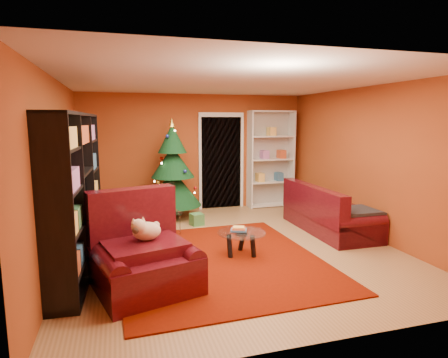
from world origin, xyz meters
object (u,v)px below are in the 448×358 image
object	(u,v)px
dog	(147,231)
gift_box_green	(197,219)
media_unit	(74,193)
christmas_tree	(173,170)
gift_box_teal	(114,217)
coffee_table	(242,244)
acrylic_chair	(167,212)
white_bookshelf	(271,159)
armchair	(145,252)
sofa	(330,208)
gift_box_red	(139,215)
rug	(219,260)

from	to	relation	value
dog	gift_box_green	bearing A→B (deg)	50.28
media_unit	christmas_tree	xyz separation A→B (m)	(1.67, 2.39, -0.04)
gift_box_teal	coffee_table	world-z (taller)	coffee_table
gift_box_teal	acrylic_chair	distance (m)	1.38
christmas_tree	white_bookshelf	world-z (taller)	white_bookshelf
white_bookshelf	armchair	size ratio (longest dim) A/B	1.90
white_bookshelf	sofa	world-z (taller)	white_bookshelf
gift_box_teal	sofa	xyz separation A→B (m)	(3.83, -1.57, 0.30)
gift_box_red	coffee_table	size ratio (longest dim) A/B	0.33
gift_box_green	acrylic_chair	bearing A→B (deg)	-143.62
gift_box_green	acrylic_chair	world-z (taller)	acrylic_chair
christmas_tree	armchair	xyz separation A→B (m)	(-0.83, -3.33, -0.54)
christmas_tree	acrylic_chair	bearing A→B (deg)	-103.32
rug	dog	world-z (taller)	dog
gift_box_red	acrylic_chair	distance (m)	1.23
rug	armchair	distance (m)	1.37
christmas_tree	sofa	distance (m)	3.22
gift_box_green	coffee_table	distance (m)	1.87
media_unit	christmas_tree	bearing A→B (deg)	58.00
gift_box_teal	coffee_table	bearing A→B (deg)	-51.91
sofa	coffee_table	xyz separation A→B (m)	(-1.98, -0.80, -0.25)
sofa	acrylic_chair	size ratio (longest dim) A/B	2.50
media_unit	armchair	size ratio (longest dim) A/B	2.27
rug	white_bookshelf	distance (m)	3.89
rug	acrylic_chair	distance (m)	1.62
acrylic_chair	sofa	bearing A→B (deg)	-22.57
media_unit	dog	size ratio (longest dim) A/B	6.89
gift_box_teal	white_bookshelf	size ratio (longest dim) A/B	0.12
gift_box_green	coffee_table	world-z (taller)	coffee_table
christmas_tree	sofa	size ratio (longest dim) A/B	1.03
dog	media_unit	bearing A→B (deg)	119.33
rug	white_bookshelf	bearing A→B (deg)	55.80
christmas_tree	gift_box_red	xyz separation A→B (m)	(-0.72, -0.08, -0.89)
gift_box_red	white_bookshelf	world-z (taller)	white_bookshelf
gift_box_teal	acrylic_chair	size ratio (longest dim) A/B	0.34
rug	coffee_table	xyz separation A→B (m)	(0.37, 0.09, 0.18)
white_bookshelf	dog	xyz separation A→B (m)	(-3.16, -3.69, -0.42)
christmas_tree	coffee_table	world-z (taller)	christmas_tree
gift_box_red	acrylic_chair	xyz separation A→B (m)	(0.43, -1.12, 0.29)
rug	armchair	world-z (taller)	armchair
dog	sofa	xyz separation A→B (m)	(3.42, 1.49, -0.27)
rug	acrylic_chair	xyz separation A→B (m)	(-0.56, 1.47, 0.40)
armchair	acrylic_chair	xyz separation A→B (m)	(0.54, 2.14, -0.07)
white_bookshelf	acrylic_chair	bearing A→B (deg)	-148.96
gift_box_teal	rug	bearing A→B (deg)	-58.81
christmas_tree	gift_box_green	size ratio (longest dim) A/B	9.14
gift_box_red	dog	xyz separation A→B (m)	(-0.07, -3.20, 0.59)
dog	acrylic_chair	world-z (taller)	dog
gift_box_green	acrylic_chair	size ratio (longest dim) A/B	0.28
armchair	dog	world-z (taller)	armchair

